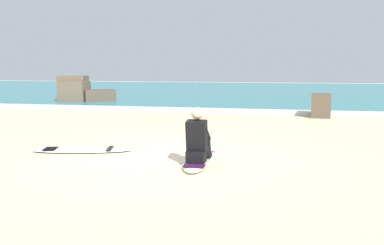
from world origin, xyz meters
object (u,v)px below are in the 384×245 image
at_px(surfboard_main, 199,159).
at_px(surfboard_spare_near, 82,150).
at_px(surfer_seated, 198,140).
at_px(shoreline_rock, 321,106).

bearing_deg(surfboard_main, surfboard_spare_near, 172.16).
height_order(surfer_seated, surfboard_spare_near, surfer_seated).
bearing_deg(surfboard_spare_near, shoreline_rock, 54.89).
relative_size(surfboard_main, surfboard_spare_near, 1.04).
relative_size(surfboard_main, shoreline_rock, 2.67).
height_order(surfboard_main, shoreline_rock, shoreline_rock).
relative_size(surfboard_spare_near, shoreline_rock, 2.56).
xyz_separation_m(surfer_seated, shoreline_rock, (2.61, 7.95, -0.04)).
height_order(surfboard_spare_near, shoreline_rock, shoreline_rock).
xyz_separation_m(surfboard_spare_near, shoreline_rock, (5.14, 7.31, 0.37)).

